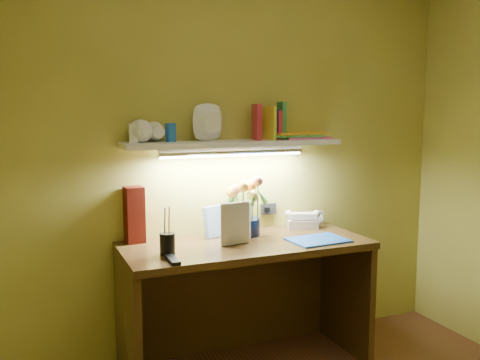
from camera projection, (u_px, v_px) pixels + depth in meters
name	position (u px, v px, depth m)	size (l,w,h in m)	color
desk	(246.00, 305.00, 3.08)	(1.40, 0.60, 0.75)	#39250F
flower_bouquet	(243.00, 206.00, 3.18)	(0.22, 0.22, 0.35)	#0A1236
telephone	(303.00, 219.00, 3.38)	(0.19, 0.14, 0.11)	beige
desk_clock	(316.00, 218.00, 3.48)	(0.09, 0.04, 0.09)	silver
whisky_bottle	(138.00, 216.00, 3.03)	(0.08, 0.08, 0.29)	#A84F15
whisky_box	(134.00, 215.00, 3.00)	(0.10, 0.10, 0.32)	#501008
pen_cup	(167.00, 236.00, 2.76)	(0.08, 0.08, 0.19)	black
art_card	(217.00, 221.00, 3.16)	(0.18, 0.04, 0.18)	silver
tv_remote	(173.00, 260.00, 2.65)	(0.04, 0.16, 0.02)	black
blue_folder	(318.00, 240.00, 3.06)	(0.32, 0.24, 0.01)	blue
desk_book_a	(221.00, 225.00, 2.91)	(0.18, 0.02, 0.24)	beige
desk_book_b	(230.00, 225.00, 2.97)	(0.16, 0.02, 0.22)	white
wall_shelf	(234.00, 137.00, 3.12)	(1.30, 0.30, 0.26)	white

